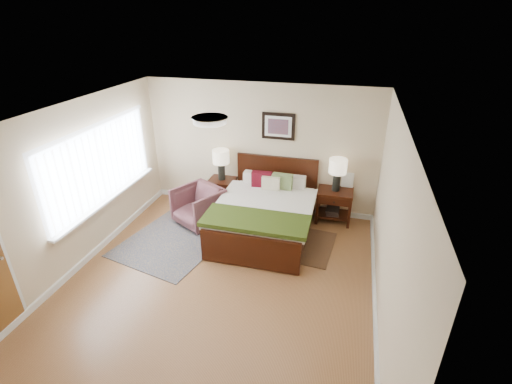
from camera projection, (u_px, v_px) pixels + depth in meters
floor at (219, 282)px, 5.52m from camera, size 5.00×5.00×0.00m
back_wall at (260, 148)px, 7.14m from camera, size 4.50×0.04×2.50m
front_wall at (99, 363)px, 2.80m from camera, size 4.50×0.04×2.50m
left_wall at (72, 190)px, 5.48m from camera, size 0.04×5.00×2.50m
right_wall at (391, 232)px, 4.46m from camera, size 0.04×5.00×2.50m
ceiling at (210, 117)px, 4.42m from camera, size 4.50×5.00×0.02m
window at (102, 165)px, 6.02m from camera, size 0.11×2.72×1.32m
ceil_fixture at (210, 120)px, 4.43m from camera, size 0.44×0.44×0.08m
bed at (265, 209)px, 6.51m from camera, size 1.71×2.06×1.11m
wall_art at (278, 126)px, 6.83m from camera, size 0.62×0.05×0.50m
nightstand_left at (222, 185)px, 7.42m from camera, size 0.51×0.46×0.61m
nightstand_right at (334, 202)px, 6.96m from camera, size 0.65×0.49×0.64m
lamp_left at (221, 160)px, 7.20m from camera, size 0.32×0.32×0.61m
lamp_right at (338, 169)px, 6.68m from camera, size 0.32×0.32×0.61m
armchair at (198, 206)px, 6.91m from camera, size 1.05×1.06×0.72m
rug_persian at (180, 236)px, 6.64m from camera, size 1.97×2.45×0.01m
rug_navy at (310, 246)px, 6.35m from camera, size 0.84×1.17×0.01m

